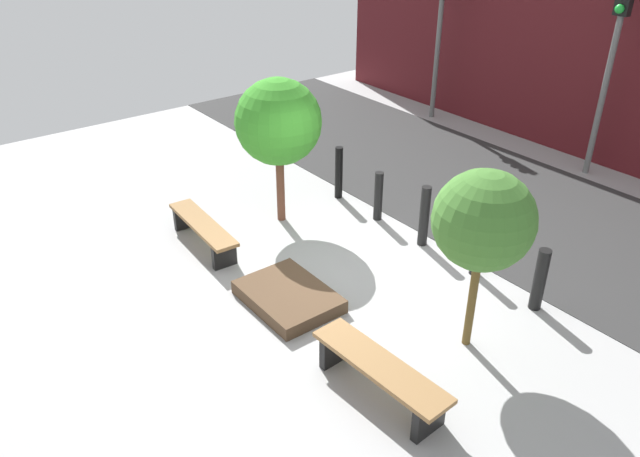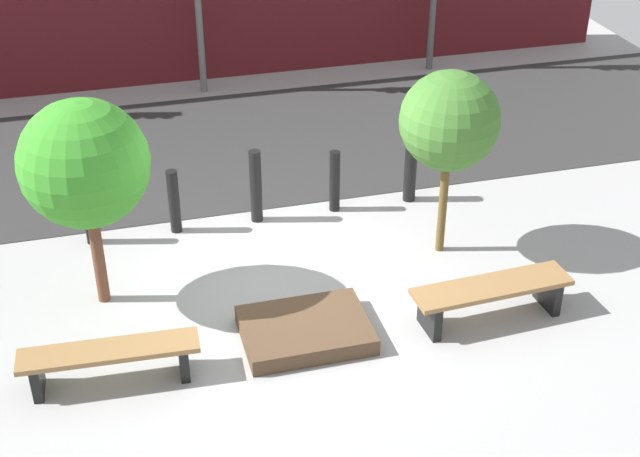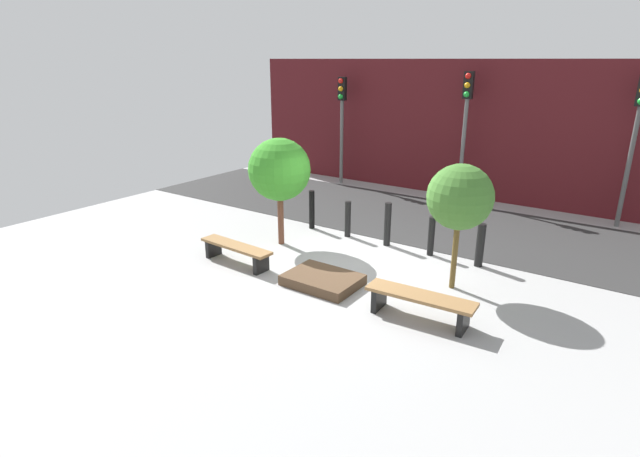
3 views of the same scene
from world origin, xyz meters
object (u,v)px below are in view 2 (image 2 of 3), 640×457
Objects in this scene: bollard_center at (256,186)px; tree_behind_right_bench at (450,121)px; bench_right at (491,294)px; tree_behind_left_bench at (84,164)px; bollard_left at (174,202)px; bollard_right at (335,181)px; bollard_far_left at (88,209)px; planter_bed at (305,330)px; bench_left at (110,358)px; bollard_far_right at (410,170)px.

tree_behind_right_bench is at bearing -32.44° from bollard_center.
tree_behind_right_bench is 2.86m from bollard_center.
tree_behind_left_bench is at bearing 157.12° from bench_right.
bollard_left is at bearing 180.00° from bollard_center.
bollard_left is at bearing 180.00° from bollard_right.
bench_right is 5.26m from bollard_far_left.
tree_behind_left_bench is at bearing -127.24° from bollard_left.
bench_right is 2.14m from tree_behind_right_bench.
planter_bed is at bearing -112.28° from bollard_right.
bollard_left is at bearing 0.00° from bollard_far_left.
bench_left is at bearing -160.24° from tree_behind_right_bench.
tree_behind_left_bench is at bearing -157.26° from bollard_right.
bollard_left reaches higher than bollard_right.
tree_behind_right_bench is (4.30, 1.55, 1.50)m from bench_left.
tree_behind_right_bench is (4.30, 0.00, 0.01)m from tree_behind_left_bench.
bench_left is at bearing -126.44° from bollard_center.
bollard_far_left is at bearing 180.00° from bollard_far_right.
bollard_far_left is at bearing 143.22° from bench_right.
bench_right is at bearing -19.76° from tree_behind_left_bench.
bollard_right is at bearing 180.00° from bollard_far_right.
bollard_far_left is 0.96× the size of bollard_center.
bollard_left is (-1.11, 2.71, 0.35)m from planter_bed.
bollard_right reaches higher than bench_left.
bench_right is 2.92m from bollard_far_right.
bollard_center reaches higher than bollard_far_left.
planter_bed is 0.56× the size of tree_behind_left_bench.
planter_bed is at bearing 8.43° from bench_left.
planter_bed is at bearing -129.33° from bollard_far_right.
tree_behind_right_bench is 2.58× the size of bollard_far_right.
tree_behind_left_bench reaches higher than bollard_center.
bench_left is 2.15m from tree_behind_left_bench.
bench_left is 0.77× the size of tree_behind_right_bench.
bollard_far_left reaches higher than bollard_left.
tree_behind_left_bench reaches higher than bollard_left.
bollard_left is 0.95× the size of bollard_far_right.
tree_behind_right_bench is at bearing -22.74° from bollard_left.
bollard_right is 1.11m from bollard_far_right.
bench_left is 4.38m from bollard_right.
bench_right is (4.30, -0.00, 0.02)m from bench_left.
bollard_right is (3.34, 0.00, -0.06)m from bollard_far_left.
bollard_left is 3.34m from bollard_far_right.
tree_behind_right_bench is at bearing 32.03° from planter_bed.
bench_right is 0.78× the size of tree_behind_right_bench.
bench_left is 3.10m from bollard_left.
bench_right is at bearing -70.36° from bollard_right.
bollard_left is at bearing 157.26° from tree_behind_right_bench.
bollard_right is at bearing 67.72° from planter_bed.
bench_right is at bearing -91.42° from bollard_far_right.
tree_behind_right_bench is 1.92m from bollard_far_right.
bollard_center reaches higher than bollard_far_right.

